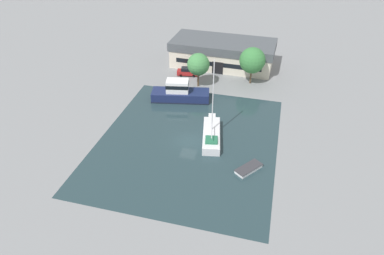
{
  "coord_description": "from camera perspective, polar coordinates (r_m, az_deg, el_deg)",
  "views": [
    {
      "loc": [
        11.55,
        -41.57,
        32.04
      ],
      "look_at": [
        0.0,
        2.43,
        1.0
      ],
      "focal_mm": 32.0,
      "sensor_mm": 36.0,
      "label": 1
    }
  ],
  "objects": [
    {
      "name": "small_dinghy",
      "position": [
        48.88,
        9.42,
        -6.77
      ],
      "size": [
        3.83,
        4.32,
        0.56
      ],
      "rotation": [
        0.0,
        0.0,
        2.5
      ],
      "color": "white",
      "rests_on": "water_canal"
    },
    {
      "name": "motor_cruiser",
      "position": [
        64.23,
        -2.08,
        5.81
      ],
      "size": [
        11.3,
        5.72,
        3.94
      ],
      "rotation": [
        0.0,
        0.0,
        1.77
      ],
      "color": "#19234C",
      "rests_on": "water_canal"
    },
    {
      "name": "quay_tree_near_building",
      "position": [
        69.7,
        10.03,
        10.96
      ],
      "size": [
        5.13,
        5.13,
        7.58
      ],
      "color": "brown",
      "rests_on": "ground"
    },
    {
      "name": "water_canal",
      "position": [
        53.74,
        -0.66,
        -2.29
      ],
      "size": [
        27.35,
        32.41,
        0.01
      ],
      "primitive_type": "cube",
      "color": "#23383D",
      "rests_on": "ground"
    },
    {
      "name": "parked_car",
      "position": [
        73.77,
        -0.77,
        9.31
      ],
      "size": [
        4.64,
        2.5,
        1.74
      ],
      "rotation": [
        0.0,
        0.0,
        4.88
      ],
      "color": "maroon",
      "rests_on": "ground"
    },
    {
      "name": "warehouse_building",
      "position": [
        78.31,
        5.15,
        12.3
      ],
      "size": [
        22.86,
        10.9,
        5.66
      ],
      "rotation": [
        0.0,
        0.0,
        -0.03
      ],
      "color": "beige",
      "rests_on": "ground"
    },
    {
      "name": "ground_plane",
      "position": [
        53.74,
        -0.66,
        -2.29
      ],
      "size": [
        440.0,
        440.0,
        0.0
      ],
      "primitive_type": "plane",
      "color": "gray"
    },
    {
      "name": "sailboat_moored",
      "position": [
        54.03,
        3.27,
        -1.1
      ],
      "size": [
        4.26,
        10.14,
        13.1
      ],
      "rotation": [
        0.0,
        0.0,
        0.19
      ],
      "color": "silver",
      "rests_on": "water_canal"
    },
    {
      "name": "quay_tree_by_water",
      "position": [
        67.72,
        1.06,
        10.47
      ],
      "size": [
        4.39,
        4.39,
        6.88
      ],
      "color": "brown",
      "rests_on": "ground"
    }
  ]
}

